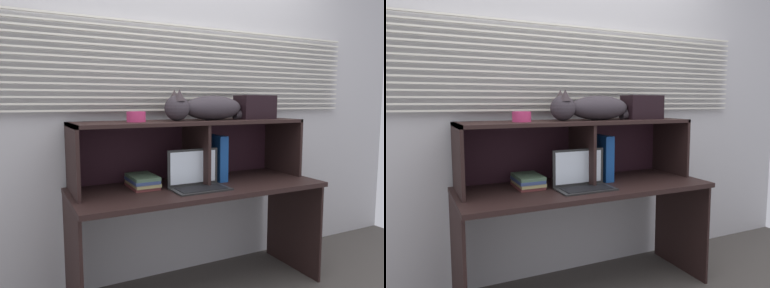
# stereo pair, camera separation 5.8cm
# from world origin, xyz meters

# --- Properties ---
(back_panel_with_blinds) EXTENTS (4.40, 0.08, 2.50)m
(back_panel_with_blinds) POSITION_xyz_m (0.00, 0.55, 1.26)
(back_panel_with_blinds) COLOR #BBB9BB
(back_panel_with_blinds) RESTS_ON ground
(desk) EXTENTS (1.61, 0.63, 0.72)m
(desk) POSITION_xyz_m (0.00, 0.20, 0.59)
(desk) COLOR black
(desk) RESTS_ON ground
(hutch_shelf_unit) EXTENTS (1.55, 0.41, 0.41)m
(hutch_shelf_unit) POSITION_xyz_m (0.00, 0.33, 1.01)
(hutch_shelf_unit) COLOR black
(hutch_shelf_unit) RESTS_ON desk
(cat) EXTENTS (0.79, 0.19, 0.20)m
(cat) POSITION_xyz_m (0.11, 0.30, 1.21)
(cat) COLOR #363036
(cat) RESTS_ON hutch_shelf_unit
(laptop) EXTENTS (0.35, 0.20, 0.24)m
(laptop) POSITION_xyz_m (-0.05, 0.12, 0.77)
(laptop) COLOR black
(laptop) RESTS_ON desk
(binder_upright) EXTENTS (0.06, 0.23, 0.31)m
(binder_upright) POSITION_xyz_m (0.18, 0.30, 0.87)
(binder_upright) COLOR navy
(binder_upright) RESTS_ON desk
(book_stack) EXTENTS (0.16, 0.26, 0.08)m
(book_stack) POSITION_xyz_m (-0.35, 0.30, 0.75)
(book_stack) COLOR brown
(book_stack) RESTS_ON desk
(small_basket) EXTENTS (0.12, 0.12, 0.06)m
(small_basket) POSITION_xyz_m (-0.38, 0.30, 1.16)
(small_basket) COLOR #CC356B
(small_basket) RESTS_ON hutch_shelf_unit
(storage_box) EXTENTS (0.27, 0.16, 0.17)m
(storage_box) POSITION_xyz_m (0.50, 0.30, 1.21)
(storage_box) COLOR black
(storage_box) RESTS_ON hutch_shelf_unit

